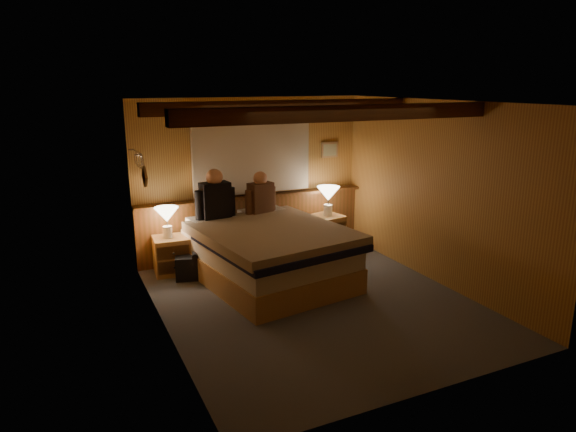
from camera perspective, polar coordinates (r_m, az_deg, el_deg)
floor at (r=6.39m, az=2.94°, el=-9.48°), size 4.20×4.20×0.00m
ceiling at (r=5.84m, az=3.26°, el=12.54°), size 4.20×4.20×0.00m
wall_back at (r=7.88m, az=-4.11°, el=4.31°), size 3.60×0.00×3.60m
wall_left at (r=5.42m, az=-13.97°, el=-0.91°), size 0.00×4.20×4.20m
wall_right at (r=7.01m, az=16.21°, el=2.45°), size 0.00×4.20×4.20m
wall_front at (r=4.34m, az=16.24°, el=-4.99°), size 3.60×0.00×3.60m
wainscot at (r=7.98m, az=-3.85°, el=-0.82°), size 3.60×0.23×0.94m
curtain_window at (r=7.76m, az=-3.96°, el=6.56°), size 2.18×0.09×1.11m
ceiling_beams at (r=5.97m, az=2.55°, el=11.74°), size 3.60×1.65×0.16m
coat_rail at (r=6.86m, az=-16.17°, el=6.17°), size 0.05×0.55×0.24m
framed_print at (r=8.37m, az=4.64°, el=7.34°), size 0.30×0.04×0.25m
bed at (r=6.89m, az=-2.17°, el=-4.13°), size 1.99×2.44×0.76m
nightstand_left at (r=7.39m, az=-12.80°, el=-4.27°), size 0.51×0.46×0.52m
nightstand_right at (r=8.14m, az=4.10°, el=-1.95°), size 0.61×0.57×0.58m
lamp_left at (r=7.23m, az=-13.33°, el=-0.05°), size 0.33×0.33×0.43m
lamp_right at (r=8.00m, az=4.49°, el=2.30°), size 0.36×0.36×0.46m
person_left at (r=7.25m, az=-8.10°, el=2.02°), size 0.59×0.27×0.72m
person_right at (r=7.51m, az=-3.06°, el=2.28°), size 0.51×0.28×0.63m
duffel_bag at (r=7.19m, az=-10.22°, el=-5.46°), size 0.60×0.45×0.39m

